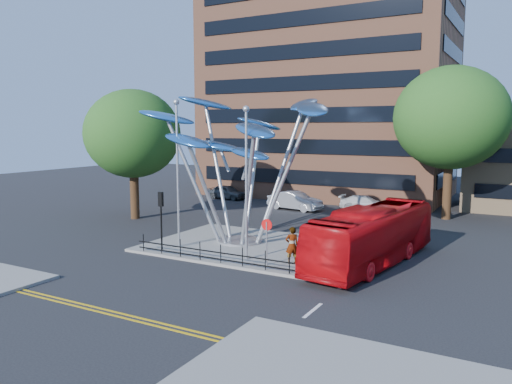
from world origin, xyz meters
The scene contains 18 objects.
ground centered at (0.00, 0.00, 0.00)m, with size 120.00×120.00×0.00m, color black.
traffic_island centered at (-1.00, 6.00, 0.07)m, with size 12.00×9.00×0.15m, color slate.
double_yellow_near centered at (0.00, -6.00, 0.01)m, with size 40.00×0.12×0.01m, color gold.
double_yellow_far centered at (0.00, -6.30, 0.01)m, with size 40.00×0.12×0.01m, color gold.
brick_tower centered at (-6.00, 32.00, 15.00)m, with size 25.00×15.00×30.00m, color #995E42.
tree_right centered at (8.00, 22.00, 8.04)m, with size 8.80×8.80×12.11m.
tree_left centered at (-14.00, 10.00, 6.79)m, with size 7.60×7.60×10.32m.
leaf_sculpture centered at (-2.07, 6.68, 6.87)m, with size 12.72×9.54×9.51m.
street_lamp_left centered at (-4.50, 3.50, 5.36)m, with size 0.36×0.36×8.80m.
street_lamp_right centered at (0.50, 3.00, 5.09)m, with size 0.36×0.36×8.30m.
traffic_light_island centered at (-5.00, 2.50, 2.61)m, with size 0.28×0.18×3.42m.
no_entry_sign_island centered at (2.00, 2.52, 1.82)m, with size 0.60×0.10×2.45m.
pedestrian_railing_front centered at (-1.00, 1.70, 0.55)m, with size 10.00×0.06×1.00m.
red_bus centered at (6.60, 5.93, 1.56)m, with size 2.62×11.22×3.12m, color #B8080D.
pedestrian centered at (3.00, 3.48, 1.14)m, with size 0.72×0.47×1.97m, color gray.
parked_car_left centered at (-13.45, 23.00, 0.72)m, with size 1.71×4.24×1.45m, color #404448.
parked_car_mid centered at (-4.50, 20.16, 0.82)m, with size 1.74×5.00×1.65m, color #B1B3B9.
parked_car_right centered at (1.03, 23.00, 0.65)m, with size 1.82×4.47×1.30m, color silver.
Camera 1 is at (13.88, -19.92, 7.30)m, focal length 35.00 mm.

